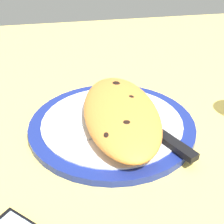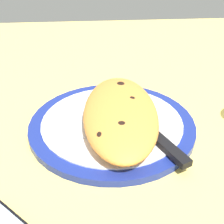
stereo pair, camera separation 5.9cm
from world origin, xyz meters
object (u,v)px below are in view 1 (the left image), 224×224
calzone (121,113)px  knife (160,135)px  fork (83,121)px  plate (112,124)px

calzone → knife: calzone is taller
fork → plate: bearing=82.9°
calzone → fork: bearing=-104.5°
knife → calzone: bearing=-134.6°
plate → knife: size_ratio=1.44×
plate → knife: bearing=46.8°
calzone → fork: calzone is taller
plate → fork: fork is taller
fork → knife: knife is taller
plate → calzone: 3.69cm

